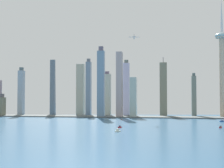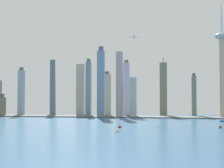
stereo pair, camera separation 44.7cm
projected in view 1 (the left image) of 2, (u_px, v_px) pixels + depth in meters
name	position (u px, v px, depth m)	size (l,w,h in m)	color
ground_plane	(74.00, 137.00, 423.51)	(6000.00, 6000.00, 0.00)	#2D587E
waterfront_pier	(123.00, 117.00, 871.42)	(905.22, 75.79, 2.64)	#535A59
observation_tower	(222.00, 60.00, 855.45)	(35.31, 35.31, 321.31)	#C0AA91
skyscraper_0	(119.00, 85.00, 861.84)	(14.78, 24.03, 172.28)	#AB9A9C
skyscraper_1	(89.00, 88.00, 959.29)	(14.50, 15.73, 166.30)	slate
skyscraper_2	(163.00, 89.00, 927.09)	(20.31, 12.71, 166.96)	slate
skyscraper_4	(81.00, 90.00, 994.29)	(21.87, 24.97, 153.14)	#B0AC96
skyscraper_5	(101.00, 83.00, 866.01)	(18.67, 14.96, 187.79)	#67859F
skyscraper_7	(126.00, 89.00, 922.39)	(17.59, 12.82, 158.40)	#9FA0C3
skyscraper_8	(107.00, 94.00, 928.86)	(21.54, 16.52, 126.32)	#A0A494
skyscraper_9	(1.00, 106.00, 908.82)	(13.08, 26.15, 62.84)	#6D6D57
skyscraper_10	(54.00, 87.00, 1005.30)	(14.90, 26.13, 167.45)	slate
skyscraper_11	(194.00, 96.00, 902.68)	(12.13, 23.29, 119.59)	slate
skyscraper_12	(133.00, 97.00, 867.54)	(17.32, 25.90, 105.46)	#A8BCB7
skyscraper_13	(21.00, 92.00, 958.89)	(15.06, 17.27, 140.59)	#8FA1B1
boat_0	(222.00, 121.00, 700.64)	(10.84, 5.32, 4.99)	#14458F
boat_1	(120.00, 127.00, 559.98)	(6.30, 5.18, 10.92)	#B9272F
boat_2	(220.00, 127.00, 555.68)	(5.68, 8.73, 8.56)	#B52927
boat_3	(118.00, 131.00, 491.37)	(8.84, 9.43, 11.07)	white
channel_buoy_0	(122.00, 119.00, 757.93)	(1.82, 1.82, 2.73)	#E54C19
airplane	(134.00, 37.00, 803.56)	(25.78, 28.17, 7.70)	#B8BAC1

